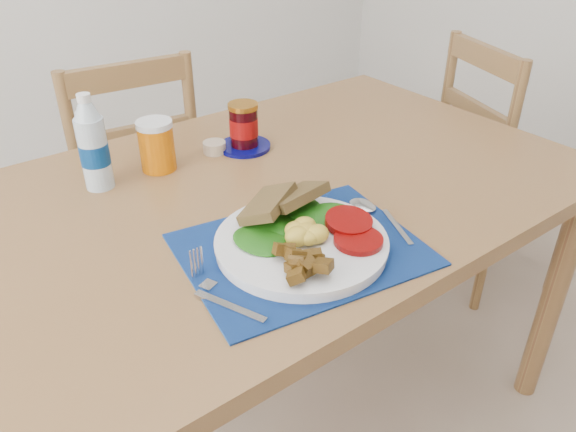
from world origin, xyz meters
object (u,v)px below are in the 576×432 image
object	(u,v)px
chair_end	(496,143)
water_bottle	(93,148)
breakfast_plate	(300,241)
juice_glass	(157,147)
jam_on_saucer	(244,129)
chair_far	(131,161)

from	to	relation	value
chair_end	water_bottle	distance (m)	1.33
breakfast_plate	juice_glass	bearing A→B (deg)	73.27
jam_on_saucer	chair_end	bearing A→B (deg)	-7.82
water_bottle	chair_far	bearing A→B (deg)	62.23
jam_on_saucer	juice_glass	bearing A→B (deg)	173.64
water_bottle	jam_on_saucer	bearing A→B (deg)	-3.76
chair_far	breakfast_plate	distance (m)	0.95
breakfast_plate	jam_on_saucer	bearing A→B (deg)	45.82
water_bottle	breakfast_plate	bearing A→B (deg)	-67.40
chair_far	breakfast_plate	world-z (taller)	chair_far
breakfast_plate	juice_glass	distance (m)	0.47
chair_far	jam_on_saucer	xyz separation A→B (m)	(0.12, -0.49, 0.24)
water_bottle	juice_glass	bearing A→B (deg)	0.32
chair_end	breakfast_plate	distance (m)	1.16
chair_far	chair_end	bearing A→B (deg)	155.49
chair_end	juice_glass	distance (m)	1.19
jam_on_saucer	water_bottle	bearing A→B (deg)	176.24
juice_glass	breakfast_plate	bearing A→B (deg)	-83.74
chair_end	juice_glass	bearing A→B (deg)	101.02
juice_glass	chair_far	bearing A→B (deg)	77.64
chair_far	juice_glass	world-z (taller)	chair_far
chair_end	juice_glass	size ratio (longest dim) A/B	9.81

